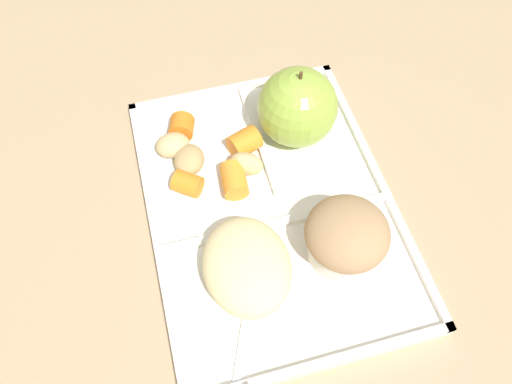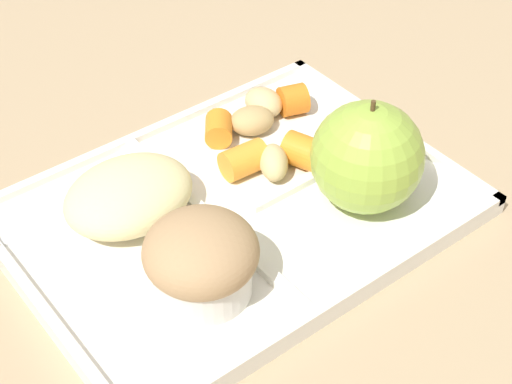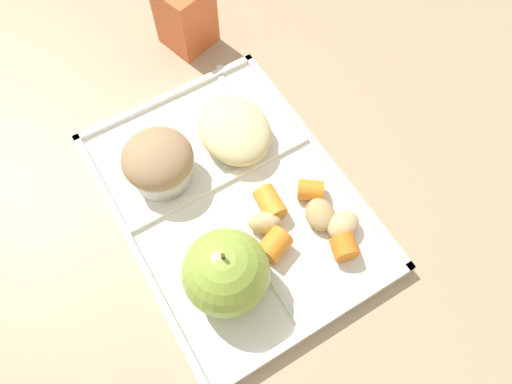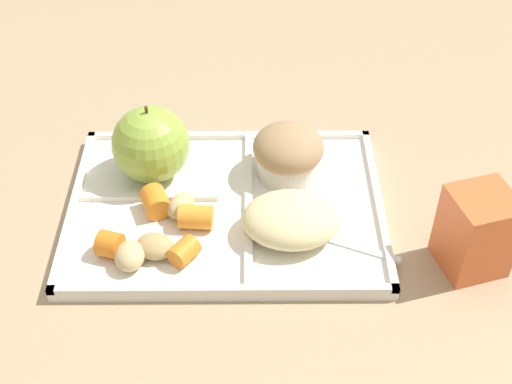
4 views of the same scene
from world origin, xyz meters
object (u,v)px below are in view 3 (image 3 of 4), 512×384
Objects in this scene: plastic_fork at (227,121)px; milk_carton at (185,15)px; bran_muffin at (159,162)px; lunch_tray at (233,202)px; green_apple at (226,273)px.

milk_carton is (0.16, -0.03, 0.03)m from plastic_fork.
bran_muffin reaches higher than plastic_fork.
lunch_tray is at bearing 153.59° from plastic_fork.
bran_muffin is at bearing 104.96° from plastic_fork.
bran_muffin is at bearing 128.48° from milk_carton.
green_apple reaches higher than bran_muffin.
bran_muffin is 0.11m from plastic_fork.
plastic_fork is at bearing -29.34° from green_apple.
lunch_tray is 0.11m from plastic_fork.
milk_carton reaches higher than lunch_tray.
green_apple is at bearing 150.66° from plastic_fork.
green_apple reaches higher than lunch_tray.
plastic_fork is (0.10, -0.05, 0.01)m from lunch_tray.
lunch_tray reaches higher than plastic_fork.
green_apple is at bearing 142.77° from milk_carton.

